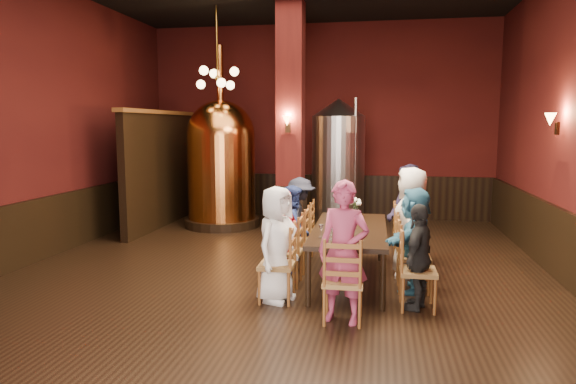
% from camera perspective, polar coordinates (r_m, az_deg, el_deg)
% --- Properties ---
extents(room, '(10.00, 10.02, 4.50)m').
position_cam_1_polar(room, '(7.25, -1.20, 8.09)').
color(room, black).
rests_on(room, ground).
extents(wainscot_right, '(0.08, 9.90, 1.00)m').
position_cam_1_polar(wainscot_right, '(7.72, 29.21, -5.99)').
color(wainscot_right, black).
rests_on(wainscot_right, ground).
extents(wainscot_back, '(7.90, 0.08, 1.00)m').
position_cam_1_polar(wainscot_back, '(12.26, 3.41, -0.40)').
color(wainscot_back, black).
rests_on(wainscot_back, ground).
extents(wainscot_left, '(0.08, 9.90, 1.00)m').
position_cam_1_polar(wainscot_left, '(9.07, -26.56, -3.95)').
color(wainscot_left, black).
rests_on(wainscot_left, ground).
extents(column, '(0.58, 0.58, 4.50)m').
position_cam_1_polar(column, '(10.05, 0.29, 7.91)').
color(column, '#47120F').
rests_on(column, ground).
extents(partition, '(0.22, 3.50, 2.40)m').
position_cam_1_polar(partition, '(11.34, -13.95, 2.32)').
color(partition, black).
rests_on(partition, ground).
extents(pendant_cluster, '(0.90, 0.90, 1.70)m').
position_cam_1_polar(pendant_cluster, '(10.55, -7.85, 12.44)').
color(pendant_cluster, '#A57226').
rests_on(pendant_cluster, room).
extents(sconce_wall, '(0.20, 0.20, 0.36)m').
position_cam_1_polar(sconce_wall, '(8.28, 27.77, 6.82)').
color(sconce_wall, black).
rests_on(sconce_wall, room).
extents(sconce_column, '(0.20, 0.20, 0.36)m').
position_cam_1_polar(sconce_column, '(9.76, -0.01, 7.63)').
color(sconce_column, black).
rests_on(sconce_column, column).
extents(dining_table, '(1.03, 2.41, 0.75)m').
position_cam_1_polar(dining_table, '(7.21, 6.90, -4.46)').
color(dining_table, black).
rests_on(dining_table, ground).
extents(chair_0, '(0.47, 0.47, 0.92)m').
position_cam_1_polar(chair_0, '(6.39, -1.27, -8.06)').
color(chair_0, brown).
rests_on(chair_0, ground).
extents(person_0, '(0.67, 0.82, 1.43)m').
position_cam_1_polar(person_0, '(6.32, -1.27, -5.82)').
color(person_0, white).
rests_on(person_0, ground).
extents(chair_1, '(0.47, 0.47, 0.92)m').
position_cam_1_polar(chair_1, '(7.03, -0.24, -6.62)').
color(chair_1, brown).
rests_on(chair_1, ground).
extents(person_1, '(0.46, 0.56, 1.31)m').
position_cam_1_polar(person_1, '(6.98, -0.24, -5.06)').
color(person_1, maroon).
rests_on(person_1, ground).
extents(chair_2, '(0.47, 0.47, 0.92)m').
position_cam_1_polar(chair_2, '(7.66, 0.59, -5.44)').
color(chair_2, brown).
rests_on(chair_2, ground).
extents(person_2, '(0.37, 0.66, 1.29)m').
position_cam_1_polar(person_2, '(7.62, 0.59, -4.08)').
color(person_2, navy).
rests_on(person_2, ground).
extents(chair_3, '(0.47, 0.47, 0.92)m').
position_cam_1_polar(chair_3, '(8.31, 1.31, -4.42)').
color(chair_3, brown).
rests_on(chair_3, ground).
extents(person_3, '(0.63, 0.94, 1.34)m').
position_cam_1_polar(person_3, '(8.27, 1.31, -3.00)').
color(person_3, black).
rests_on(person_3, ground).
extents(chair_4, '(0.47, 0.47, 0.92)m').
position_cam_1_polar(chair_4, '(6.31, 14.26, -8.49)').
color(chair_4, brown).
rests_on(chair_4, ground).
extents(person_4, '(0.55, 0.80, 1.26)m').
position_cam_1_polar(person_4, '(6.26, 14.31, -6.98)').
color(person_4, black).
rests_on(person_4, ground).
extents(chair_5, '(0.47, 0.47, 0.92)m').
position_cam_1_polar(chair_5, '(6.95, 13.81, -6.99)').
color(chair_5, brown).
rests_on(chair_5, ground).
extents(person_5, '(0.82, 1.34, 1.38)m').
position_cam_1_polar(person_5, '(6.90, 13.87, -5.15)').
color(person_5, '#2D6687').
rests_on(person_5, ground).
extents(chair_6, '(0.47, 0.47, 0.92)m').
position_cam_1_polar(chair_6, '(7.59, 13.44, -5.76)').
color(chair_6, brown).
rests_on(chair_6, ground).
extents(person_6, '(0.57, 0.81, 1.58)m').
position_cam_1_polar(person_6, '(7.53, 13.51, -3.31)').
color(person_6, white).
rests_on(person_6, ground).
extents(chair_7, '(0.47, 0.47, 0.92)m').
position_cam_1_polar(chair_7, '(8.25, 13.12, -4.71)').
color(chair_7, brown).
rests_on(chair_7, ground).
extents(person_7, '(0.62, 0.85, 1.57)m').
position_cam_1_polar(person_7, '(8.18, 13.19, -2.48)').
color(person_7, black).
rests_on(person_7, ground).
extents(chair_8, '(0.47, 0.47, 0.92)m').
position_cam_1_polar(chair_8, '(5.76, 6.15, -9.82)').
color(chair_8, brown).
rests_on(chair_8, ground).
extents(person_8, '(0.65, 0.51, 1.58)m').
position_cam_1_polar(person_8, '(5.68, 6.19, -6.65)').
color(person_8, '#A13558').
rests_on(person_8, ground).
extents(copper_kettle, '(1.84, 1.84, 3.81)m').
position_cam_1_polar(copper_kettle, '(11.06, -7.41, 3.34)').
color(copper_kettle, black).
rests_on(copper_kettle, ground).
extents(steel_vessel, '(1.38, 1.38, 2.73)m').
position_cam_1_polar(steel_vessel, '(11.09, 5.60, 3.25)').
color(steel_vessel, '#B2B2B7').
rests_on(steel_vessel, ground).
extents(rose_vase, '(0.19, 0.19, 0.32)m').
position_cam_1_polar(rose_vase, '(7.96, 7.53, -1.37)').
color(rose_vase, white).
rests_on(rose_vase, dining_table).
extents(wine_glass_0, '(0.07, 0.07, 0.17)m').
position_cam_1_polar(wine_glass_0, '(6.43, 4.93, -4.53)').
color(wine_glass_0, white).
rests_on(wine_glass_0, dining_table).
extents(wine_glass_1, '(0.07, 0.07, 0.17)m').
position_cam_1_polar(wine_glass_1, '(6.64, 4.96, -4.15)').
color(wine_glass_1, white).
rests_on(wine_glass_1, dining_table).
extents(wine_glass_2, '(0.07, 0.07, 0.17)m').
position_cam_1_polar(wine_glass_2, '(7.64, 5.13, -2.63)').
color(wine_glass_2, white).
rests_on(wine_glass_2, dining_table).
extents(wine_glass_3, '(0.07, 0.07, 0.17)m').
position_cam_1_polar(wine_glass_3, '(6.51, 3.69, -4.37)').
color(wine_glass_3, white).
rests_on(wine_glass_3, dining_table).
extents(wine_glass_4, '(0.07, 0.07, 0.17)m').
position_cam_1_polar(wine_glass_4, '(7.47, 6.56, -2.88)').
color(wine_glass_4, white).
rests_on(wine_glass_4, dining_table).
extents(wine_glass_5, '(0.07, 0.07, 0.17)m').
position_cam_1_polar(wine_glass_5, '(7.43, 5.64, -2.92)').
color(wine_glass_5, white).
rests_on(wine_glass_5, dining_table).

